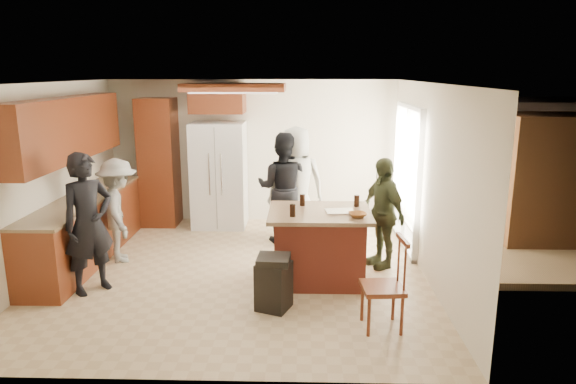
{
  "coord_description": "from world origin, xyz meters",
  "views": [
    {
      "loc": [
        0.87,
        -6.47,
        2.65
      ],
      "look_at": [
        0.7,
        -0.16,
        1.15
      ],
      "focal_mm": 32.0,
      "sensor_mm": 36.0,
      "label": 1
    }
  ],
  "objects_px": {
    "person_behind_right": "(296,184)",
    "person_side_right": "(382,213)",
    "spindle_chair": "(384,288)",
    "person_behind_left": "(283,188)",
    "refrigerator": "(219,175)",
    "person_front_left": "(88,223)",
    "person_counter": "(119,211)",
    "trash_bin": "(274,282)",
    "kitchen_island": "(319,245)"
  },
  "relations": [
    {
      "from": "person_front_left",
      "to": "kitchen_island",
      "type": "distance_m",
      "value": 2.84
    },
    {
      "from": "person_behind_left",
      "to": "refrigerator",
      "type": "relative_size",
      "value": 0.96
    },
    {
      "from": "person_side_right",
      "to": "person_front_left",
      "type": "bearing_deg",
      "value": -101.11
    },
    {
      "from": "person_behind_right",
      "to": "spindle_chair",
      "type": "bearing_deg",
      "value": 97.54
    },
    {
      "from": "person_behind_right",
      "to": "refrigerator",
      "type": "relative_size",
      "value": 1.01
    },
    {
      "from": "refrigerator",
      "to": "spindle_chair",
      "type": "bearing_deg",
      "value": -57.72
    },
    {
      "from": "person_behind_right",
      "to": "person_side_right",
      "type": "relative_size",
      "value": 1.19
    },
    {
      "from": "person_behind_right",
      "to": "kitchen_island",
      "type": "xyz_separation_m",
      "value": [
        0.32,
        -1.67,
        -0.43
      ]
    },
    {
      "from": "person_behind_right",
      "to": "trash_bin",
      "type": "xyz_separation_m",
      "value": [
        -0.22,
        -2.49,
        -0.59
      ]
    },
    {
      "from": "person_counter",
      "to": "person_front_left",
      "type": "bearing_deg",
      "value": 157.36
    },
    {
      "from": "person_behind_left",
      "to": "kitchen_island",
      "type": "relative_size",
      "value": 1.36
    },
    {
      "from": "spindle_chair",
      "to": "person_side_right",
      "type": "bearing_deg",
      "value": 82.46
    },
    {
      "from": "spindle_chair",
      "to": "person_counter",
      "type": "bearing_deg",
      "value": 151.16
    },
    {
      "from": "refrigerator",
      "to": "kitchen_island",
      "type": "height_order",
      "value": "refrigerator"
    },
    {
      "from": "person_behind_right",
      "to": "spindle_chair",
      "type": "height_order",
      "value": "person_behind_right"
    },
    {
      "from": "refrigerator",
      "to": "trash_bin",
      "type": "height_order",
      "value": "refrigerator"
    },
    {
      "from": "person_behind_left",
      "to": "person_counter",
      "type": "distance_m",
      "value": 2.46
    },
    {
      "from": "person_behind_left",
      "to": "person_behind_right",
      "type": "distance_m",
      "value": 0.23
    },
    {
      "from": "person_front_left",
      "to": "person_behind_left",
      "type": "xyz_separation_m",
      "value": [
        2.27,
        1.95,
        0.01
      ]
    },
    {
      "from": "person_front_left",
      "to": "trash_bin",
      "type": "xyz_separation_m",
      "value": [
        2.25,
        -0.43,
        -0.54
      ]
    },
    {
      "from": "person_front_left",
      "to": "person_behind_left",
      "type": "height_order",
      "value": "person_behind_left"
    },
    {
      "from": "trash_bin",
      "to": "person_counter",
      "type": "bearing_deg",
      "value": 146.85
    },
    {
      "from": "refrigerator",
      "to": "kitchen_island",
      "type": "distance_m",
      "value": 2.92
    },
    {
      "from": "kitchen_island",
      "to": "spindle_chair",
      "type": "xyz_separation_m",
      "value": [
        0.64,
        -1.24,
        -0.02
      ]
    },
    {
      "from": "person_front_left",
      "to": "trash_bin",
      "type": "relative_size",
      "value": 2.74
    },
    {
      "from": "person_side_right",
      "to": "person_counter",
      "type": "relative_size",
      "value": 1.04
    },
    {
      "from": "person_side_right",
      "to": "refrigerator",
      "type": "xyz_separation_m",
      "value": [
        -2.52,
        1.83,
        0.14
      ]
    },
    {
      "from": "person_front_left",
      "to": "person_behind_right",
      "type": "distance_m",
      "value": 3.21
    },
    {
      "from": "person_behind_right",
      "to": "trash_bin",
      "type": "distance_m",
      "value": 2.57
    },
    {
      "from": "person_counter",
      "to": "refrigerator",
      "type": "relative_size",
      "value": 0.82
    },
    {
      "from": "person_counter",
      "to": "spindle_chair",
      "type": "bearing_deg",
      "value": -141.9
    },
    {
      "from": "person_counter",
      "to": "kitchen_island",
      "type": "height_order",
      "value": "person_counter"
    },
    {
      "from": "person_counter",
      "to": "kitchen_island",
      "type": "distance_m",
      "value": 2.88
    },
    {
      "from": "person_front_left",
      "to": "person_side_right",
      "type": "relative_size",
      "value": 1.13
    },
    {
      "from": "person_front_left",
      "to": "person_side_right",
      "type": "height_order",
      "value": "person_front_left"
    },
    {
      "from": "person_counter",
      "to": "refrigerator",
      "type": "xyz_separation_m",
      "value": [
        1.15,
        1.73,
        0.17
      ]
    },
    {
      "from": "person_behind_right",
      "to": "trash_bin",
      "type": "bearing_deg",
      "value": 74.28
    },
    {
      "from": "refrigerator",
      "to": "spindle_chair",
      "type": "height_order",
      "value": "refrigerator"
    },
    {
      "from": "person_behind_left",
      "to": "spindle_chair",
      "type": "bearing_deg",
      "value": 123.96
    },
    {
      "from": "person_front_left",
      "to": "kitchen_island",
      "type": "xyz_separation_m",
      "value": [
        2.78,
        0.39,
        -0.39
      ]
    },
    {
      "from": "person_behind_right",
      "to": "kitchen_island",
      "type": "relative_size",
      "value": 1.42
    },
    {
      "from": "person_front_left",
      "to": "person_counter",
      "type": "relative_size",
      "value": 1.17
    },
    {
      "from": "person_behind_right",
      "to": "kitchen_island",
      "type": "distance_m",
      "value": 1.75
    },
    {
      "from": "spindle_chair",
      "to": "person_behind_right",
      "type": "bearing_deg",
      "value": 108.21
    },
    {
      "from": "person_behind_right",
      "to": "refrigerator",
      "type": "distance_m",
      "value": 1.51
    },
    {
      "from": "trash_bin",
      "to": "spindle_chair",
      "type": "xyz_separation_m",
      "value": [
        1.18,
        -0.42,
        0.13
      ]
    },
    {
      "from": "person_front_left",
      "to": "refrigerator",
      "type": "distance_m",
      "value": 2.99
    },
    {
      "from": "person_behind_left",
      "to": "person_side_right",
      "type": "bearing_deg",
      "value": 155.52
    },
    {
      "from": "person_front_left",
      "to": "spindle_chair",
      "type": "xyz_separation_m",
      "value": [
        3.42,
        -0.85,
        -0.41
      ]
    },
    {
      "from": "person_counter",
      "to": "refrigerator",
      "type": "bearing_deg",
      "value": -56.59
    }
  ]
}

